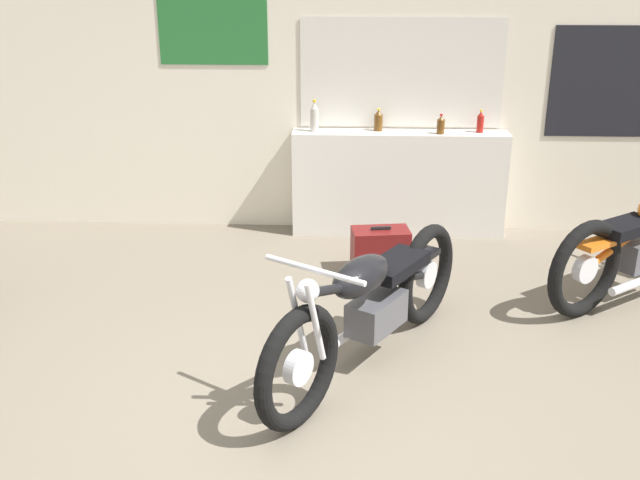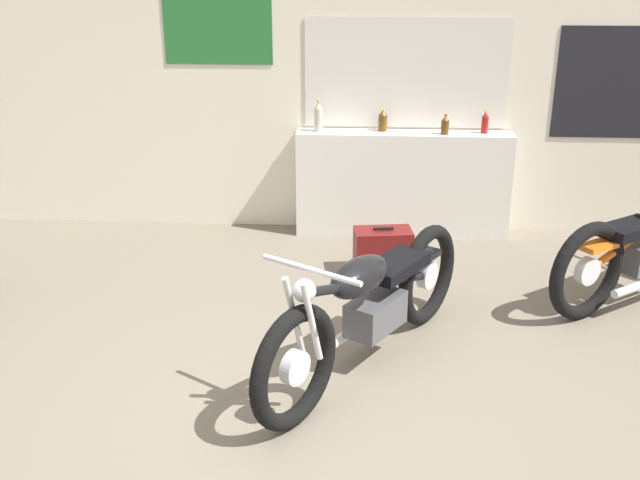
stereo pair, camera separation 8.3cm
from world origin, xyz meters
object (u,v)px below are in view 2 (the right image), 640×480
bottle_left_center (383,121)px  bottle_center (445,126)px  motorcycle_black (369,305)px  bottle_leftmost (318,117)px  bottle_right_center (485,123)px  hard_case_darkred (383,251)px

bottle_left_center → bottle_center: 0.56m
bottle_center → motorcycle_black: 2.53m
motorcycle_black → bottle_leftmost: bearing=100.9°
bottle_right_center → hard_case_darkred: bottle_right_center is taller
bottle_left_center → bottle_right_center: size_ratio=0.98×
bottle_leftmost → bottle_left_center: size_ratio=1.42×
bottle_left_center → bottle_right_center: bottle_right_center is taller
bottle_leftmost → bottle_center: size_ratio=1.62×
bottle_center → motorcycle_black: bottle_center is taller
bottle_left_center → bottle_leftmost: bearing=-175.2°
bottle_left_center → bottle_right_center: bearing=-1.7°
bottle_center → motorcycle_black: (-0.65, -2.37, -0.61)m
bottle_center → bottle_leftmost: bearing=177.4°
bottle_leftmost → bottle_left_center: bearing=4.8°
bottle_left_center → motorcycle_black: bearing=-92.4°
motorcycle_black → bottle_right_center: bearing=67.6°
bottle_center → hard_case_darkred: 1.33m
bottle_leftmost → motorcycle_black: size_ratio=0.15×
bottle_center → bottle_right_center: 0.36m
hard_case_darkred → bottle_leftmost: bearing=122.1°
bottle_center → hard_case_darkred: bearing=-121.4°
bottle_left_center → hard_case_darkred: (0.01, -0.98, -0.86)m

